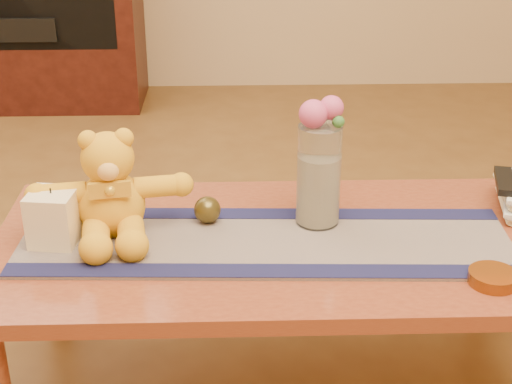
{
  "coord_description": "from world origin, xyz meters",
  "views": [
    {
      "loc": [
        -0.1,
        -1.67,
        1.36
      ],
      "look_at": [
        -0.05,
        0.0,
        0.58
      ],
      "focal_mm": 53.96,
      "sensor_mm": 36.0,
      "label": 1
    }
  ],
  "objects_px": {
    "pillar_candle": "(54,217)",
    "amber_dish": "(493,278)",
    "book_bottom": "(501,205)",
    "tv_remote": "(505,181)",
    "teddy_bear": "(110,184)",
    "bronze_ball": "(207,210)",
    "glass_vase": "(319,175)"
  },
  "relations": [
    {
      "from": "bronze_ball",
      "to": "book_bottom",
      "type": "xyz_separation_m",
      "value": [
        0.78,
        0.07,
        -0.03
      ]
    },
    {
      "from": "pillar_candle",
      "to": "book_bottom",
      "type": "height_order",
      "value": "pillar_candle"
    },
    {
      "from": "book_bottom",
      "to": "glass_vase",
      "type": "bearing_deg",
      "value": -160.55
    },
    {
      "from": "teddy_bear",
      "to": "pillar_candle",
      "type": "height_order",
      "value": "teddy_bear"
    },
    {
      "from": "bronze_ball",
      "to": "tv_remote",
      "type": "height_order",
      "value": "tv_remote"
    },
    {
      "from": "pillar_candle",
      "to": "teddy_bear",
      "type": "bearing_deg",
      "value": 21.77
    },
    {
      "from": "teddy_bear",
      "to": "glass_vase",
      "type": "distance_m",
      "value": 0.52
    },
    {
      "from": "pillar_candle",
      "to": "glass_vase",
      "type": "xyz_separation_m",
      "value": [
        0.65,
        0.08,
        0.06
      ]
    },
    {
      "from": "glass_vase",
      "to": "amber_dish",
      "type": "distance_m",
      "value": 0.48
    },
    {
      "from": "book_bottom",
      "to": "amber_dish",
      "type": "height_order",
      "value": "amber_dish"
    },
    {
      "from": "teddy_bear",
      "to": "bronze_ball",
      "type": "bearing_deg",
      "value": 0.91
    },
    {
      "from": "teddy_bear",
      "to": "book_bottom",
      "type": "relative_size",
      "value": 1.69
    },
    {
      "from": "pillar_candle",
      "to": "amber_dish",
      "type": "distance_m",
      "value": 1.03
    },
    {
      "from": "bronze_ball",
      "to": "tv_remote",
      "type": "xyz_separation_m",
      "value": [
        0.78,
        0.06,
        0.04
      ]
    },
    {
      "from": "bronze_ball",
      "to": "book_bottom",
      "type": "relative_size",
      "value": 0.31
    },
    {
      "from": "tv_remote",
      "to": "amber_dish",
      "type": "xyz_separation_m",
      "value": [
        -0.14,
        -0.36,
        -0.07
      ]
    },
    {
      "from": "pillar_candle",
      "to": "amber_dish",
      "type": "height_order",
      "value": "pillar_candle"
    },
    {
      "from": "bronze_ball",
      "to": "amber_dish",
      "type": "relative_size",
      "value": 0.62
    },
    {
      "from": "glass_vase",
      "to": "bronze_ball",
      "type": "bearing_deg",
      "value": 178.38
    },
    {
      "from": "tv_remote",
      "to": "amber_dish",
      "type": "bearing_deg",
      "value": -96.82
    },
    {
      "from": "book_bottom",
      "to": "tv_remote",
      "type": "relative_size",
      "value": 1.39
    },
    {
      "from": "book_bottom",
      "to": "amber_dish",
      "type": "distance_m",
      "value": 0.4
    },
    {
      "from": "glass_vase",
      "to": "book_bottom",
      "type": "height_order",
      "value": "glass_vase"
    },
    {
      "from": "pillar_candle",
      "to": "tv_remote",
      "type": "height_order",
      "value": "pillar_candle"
    },
    {
      "from": "glass_vase",
      "to": "amber_dish",
      "type": "bearing_deg",
      "value": -39.33
    },
    {
      "from": "book_bottom",
      "to": "pillar_candle",
      "type": "bearing_deg",
      "value": -161.24
    },
    {
      "from": "glass_vase",
      "to": "bronze_ball",
      "type": "distance_m",
      "value": 0.3
    },
    {
      "from": "teddy_bear",
      "to": "book_bottom",
      "type": "distance_m",
      "value": 1.03
    },
    {
      "from": "teddy_bear",
      "to": "book_bottom",
      "type": "height_order",
      "value": "teddy_bear"
    },
    {
      "from": "pillar_candle",
      "to": "book_bottom",
      "type": "bearing_deg",
      "value": 8.02
    },
    {
      "from": "glass_vase",
      "to": "book_bottom",
      "type": "bearing_deg",
      "value": 8.71
    },
    {
      "from": "bronze_ball",
      "to": "amber_dish",
      "type": "height_order",
      "value": "bronze_ball"
    }
  ]
}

